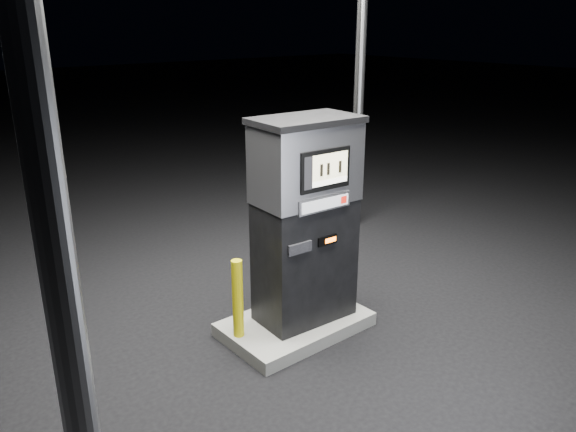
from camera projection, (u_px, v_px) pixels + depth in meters
ground at (295, 330)px, 6.37m from camera, size 80.00×80.00×0.00m
pump_island at (295, 324)px, 6.35m from camera, size 1.60×1.00×0.15m
fuel_dispenser at (306, 220)px, 6.00m from camera, size 1.26×0.74×4.68m
bollard_left at (238, 299)px, 5.84m from camera, size 0.14×0.14×0.87m
bollard_right at (338, 274)px, 6.43m from camera, size 0.12×0.12×0.86m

